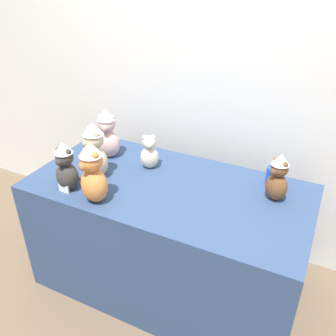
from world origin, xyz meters
TOP-DOWN VIEW (x-y plane):
  - ground_plane at (0.00, 0.00)m, footprint 10.00×10.00m
  - wall_back at (0.00, 0.91)m, footprint 7.00×0.08m
  - display_table at (0.00, 0.25)m, footprint 1.64×0.82m
  - teddy_bear_sand at (-0.44, 0.17)m, footprint 0.20×0.19m
  - teddy_bear_blush at (-0.51, 0.41)m, footprint 0.19×0.17m
  - teddy_bear_ginger at (-0.29, -0.05)m, footprint 0.20×0.18m
  - teddy_bear_charcoal at (-0.50, -0.03)m, footprint 0.14×0.12m
  - teddy_bear_chestnut at (0.58, 0.39)m, footprint 0.16×0.16m
  - teddy_bear_cream at (-0.20, 0.40)m, footprint 0.15×0.14m
  - party_cup_blue at (0.54, 0.54)m, footprint 0.08×0.08m
  - name_card_front_left at (-0.44, 0.04)m, footprint 0.07×0.01m
  - name_card_front_middle at (-0.50, -0.07)m, footprint 0.07×0.01m

SIDE VIEW (x-z plane):
  - ground_plane at x=0.00m, z-range 0.00..0.00m
  - display_table at x=0.00m, z-range 0.00..0.79m
  - name_card_front_left at x=-0.44m, z-range 0.79..0.84m
  - name_card_front_middle at x=-0.50m, z-range 0.79..0.84m
  - party_cup_blue at x=0.54m, z-range 0.79..0.90m
  - teddy_bear_cream at x=-0.20m, z-range 0.78..1.01m
  - teddy_bear_chestnut at x=0.58m, z-range 0.79..1.06m
  - teddy_bear_charcoal at x=-0.50m, z-range 0.79..1.08m
  - teddy_bear_blush at x=-0.51m, z-range 0.78..1.12m
  - teddy_bear_sand at x=-0.44m, z-range 0.78..1.13m
  - teddy_bear_ginger at x=-0.29m, z-range 0.78..1.14m
  - wall_back at x=0.00m, z-range 0.00..2.60m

